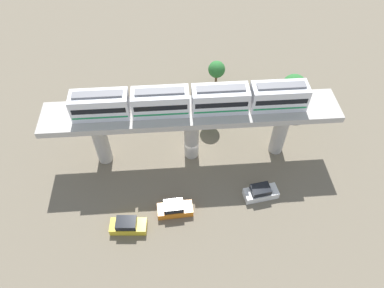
# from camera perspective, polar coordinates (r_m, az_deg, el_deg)

# --- Properties ---
(ground_plane) EXTENTS (120.00, 120.00, 0.00)m
(ground_plane) POSITION_cam_1_polar(r_m,az_deg,el_deg) (48.56, -0.08, -1.60)
(ground_plane) COLOR #706654
(viaduct) EXTENTS (5.20, 35.80, 8.37)m
(viaduct) POSITION_cam_1_polar(r_m,az_deg,el_deg) (43.70, -0.09, 3.74)
(viaduct) COLOR #B7B2AA
(viaduct) RESTS_ON ground
(train) EXTENTS (2.64, 27.45, 3.24)m
(train) POSITION_cam_1_polar(r_m,az_deg,el_deg) (41.32, -0.25, 7.04)
(train) COLOR white
(train) RESTS_ON viaduct
(parked_car_yellow) EXTENTS (2.11, 4.32, 1.76)m
(parked_car_yellow) POSITION_cam_1_polar(r_m,az_deg,el_deg) (42.42, -10.30, -12.81)
(parked_car_yellow) COLOR yellow
(parked_car_yellow) RESTS_ON ground
(parked_car_white) EXTENTS (2.40, 4.42, 1.76)m
(parked_car_white) POSITION_cam_1_polar(r_m,az_deg,el_deg) (44.84, 11.03, -7.67)
(parked_car_white) COLOR white
(parked_car_white) RESTS_ON ground
(parked_car_orange) EXTENTS (2.05, 4.30, 1.76)m
(parked_car_orange) POSITION_cam_1_polar(r_m,az_deg,el_deg) (42.88, -2.81, -10.39)
(parked_car_orange) COLOR orange
(parked_car_orange) RESTS_ON ground
(tree_near_viaduct) EXTENTS (2.69, 2.69, 4.40)m
(tree_near_viaduct) POSITION_cam_1_polar(r_m,az_deg,el_deg) (57.15, 3.99, 11.90)
(tree_near_viaduct) COLOR brown
(tree_near_viaduct) RESTS_ON ground
(tree_mid_lot) EXTENTS (3.82, 3.82, 5.46)m
(tree_mid_lot) POSITION_cam_1_polar(r_m,az_deg,el_deg) (55.06, 16.12, 8.83)
(tree_mid_lot) COLOR brown
(tree_mid_lot) RESTS_ON ground
(tree_far_corner) EXTENTS (2.87, 2.87, 4.40)m
(tree_far_corner) POSITION_cam_1_polar(r_m,az_deg,el_deg) (50.01, 2.85, 5.25)
(tree_far_corner) COLOR brown
(tree_far_corner) RESTS_ON ground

